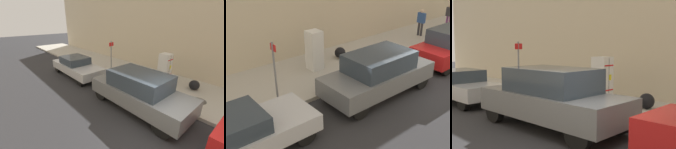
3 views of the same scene
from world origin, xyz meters
The scene contains 10 objects.
ground_plane centered at (0.00, 0.00, 0.00)m, with size 80.00×80.00×0.00m, color #28282B.
sidewalk_slab centered at (-3.93, 0.00, 0.08)m, with size 4.07×44.00×0.15m, color #B2ADA0.
discarded_refrigerator centered at (-4.10, -2.69, 1.07)m, with size 0.64×0.64×1.83m.
manhole_cover centered at (-3.26, -0.22, 0.16)m, with size 0.70×0.70×0.02m, color #47443F.
street_sign_post centered at (-2.25, -5.64, 1.52)m, with size 0.36×0.07×2.44m.
trash_bag centered at (-4.37, -0.91, 0.44)m, with size 0.56×0.56×0.56m, color black.
pedestrian_walking_far centered at (-4.06, 5.43, 1.12)m, with size 0.48×0.22×1.67m.
pedestrian_standing_near centered at (-3.94, 8.51, 1.07)m, with size 0.46×0.22×1.60m.
parked_sedan_silver centered at (-0.73, -7.74, 0.72)m, with size 1.80×4.58×1.38m.
parked_suv_gray centered at (-0.73, -2.00, 0.92)m, with size 1.91×4.76×1.77m.
Camera 2 is at (5.94, -9.58, 5.60)m, focal length 45.00 mm.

